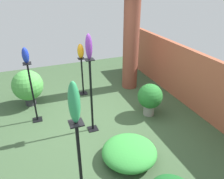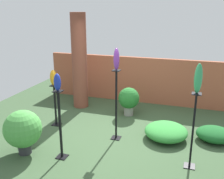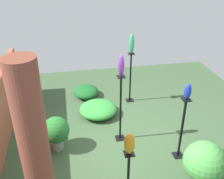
{
  "view_description": "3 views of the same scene",
  "coord_description": "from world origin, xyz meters",
  "px_view_note": "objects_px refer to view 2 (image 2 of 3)",
  "views": [
    {
      "loc": [
        3.67,
        -1.04,
        2.84
      ],
      "look_at": [
        0.27,
        0.29,
        0.95
      ],
      "focal_mm": 35.0,
      "sensor_mm": 36.0,
      "label": 1
    },
    {
      "loc": [
        1.61,
        -5.05,
        2.76
      ],
      "look_at": [
        -0.04,
        0.03,
        1.09
      ],
      "focal_mm": 42.0,
      "sensor_mm": 36.0,
      "label": 2
    },
    {
      "loc": [
        -4.47,
        0.96,
        3.75
      ],
      "look_at": [
        0.22,
        0.09,
        1.2
      ],
      "focal_mm": 42.0,
      "sensor_mm": 36.0,
      "label": 3
    }
  ],
  "objects_px": {
    "art_vase_cobalt": "(57,82)",
    "potted_plant_mid_left": "(23,129)",
    "pedestal_jade": "(193,134)",
    "potted_plant_front_right": "(129,99)",
    "pedestal_violet": "(116,108)",
    "art_vase_amber": "(53,78)",
    "art_vase_jade": "(198,79)",
    "art_vase_violet": "(116,59)",
    "pedestal_amber": "(55,107)",
    "pedestal_cobalt": "(60,128)",
    "brick_pillar": "(79,61)"
  },
  "relations": [
    {
      "from": "pedestal_cobalt",
      "to": "art_vase_cobalt",
      "type": "bearing_deg",
      "value": 0.0
    },
    {
      "from": "pedestal_amber",
      "to": "art_vase_cobalt",
      "type": "distance_m",
      "value": 1.85
    },
    {
      "from": "art_vase_violet",
      "to": "art_vase_cobalt",
      "type": "relative_size",
      "value": 1.44
    },
    {
      "from": "brick_pillar",
      "to": "pedestal_amber",
      "type": "height_order",
      "value": "brick_pillar"
    },
    {
      "from": "pedestal_cobalt",
      "to": "art_vase_amber",
      "type": "bearing_deg",
      "value": 123.45
    },
    {
      "from": "pedestal_amber",
      "to": "potted_plant_front_right",
      "type": "distance_m",
      "value": 1.92
    },
    {
      "from": "pedestal_amber",
      "to": "art_vase_violet",
      "type": "relative_size",
      "value": 2.23
    },
    {
      "from": "pedestal_amber",
      "to": "art_vase_amber",
      "type": "xyz_separation_m",
      "value": [
        0.0,
        -0.0,
        0.74
      ]
    },
    {
      "from": "pedestal_amber",
      "to": "potted_plant_mid_left",
      "type": "distance_m",
      "value": 1.37
    },
    {
      "from": "pedestal_jade",
      "to": "potted_plant_front_right",
      "type": "height_order",
      "value": "pedestal_jade"
    },
    {
      "from": "art_vase_amber",
      "to": "art_vase_cobalt",
      "type": "distance_m",
      "value": 1.55
    },
    {
      "from": "pedestal_violet",
      "to": "pedestal_cobalt",
      "type": "xyz_separation_m",
      "value": [
        -0.77,
        -1.05,
        -0.1
      ]
    },
    {
      "from": "brick_pillar",
      "to": "art_vase_jade",
      "type": "bearing_deg",
      "value": -34.93
    },
    {
      "from": "art_vase_cobalt",
      "to": "pedestal_violet",
      "type": "bearing_deg",
      "value": 54.04
    },
    {
      "from": "art_vase_cobalt",
      "to": "brick_pillar",
      "type": "bearing_deg",
      "value": 106.82
    },
    {
      "from": "pedestal_jade",
      "to": "art_vase_amber",
      "type": "distance_m",
      "value": 3.35
    },
    {
      "from": "pedestal_amber",
      "to": "pedestal_jade",
      "type": "height_order",
      "value": "pedestal_jade"
    },
    {
      "from": "art_vase_violet",
      "to": "potted_plant_front_right",
      "type": "relative_size",
      "value": 0.6
    },
    {
      "from": "pedestal_amber",
      "to": "pedestal_cobalt",
      "type": "height_order",
      "value": "pedestal_cobalt"
    },
    {
      "from": "art_vase_amber",
      "to": "art_vase_cobalt",
      "type": "relative_size",
      "value": 1.18
    },
    {
      "from": "brick_pillar",
      "to": "art_vase_violet",
      "type": "bearing_deg",
      "value": -45.36
    },
    {
      "from": "potted_plant_front_right",
      "to": "pedestal_violet",
      "type": "bearing_deg",
      "value": -87.0
    },
    {
      "from": "pedestal_amber",
      "to": "pedestal_jade",
      "type": "bearing_deg",
      "value": -14.65
    },
    {
      "from": "art_vase_violet",
      "to": "potted_plant_mid_left",
      "type": "bearing_deg",
      "value": -143.17
    },
    {
      "from": "art_vase_violet",
      "to": "art_vase_amber",
      "type": "xyz_separation_m",
      "value": [
        -1.61,
        0.22,
        -0.57
      ]
    },
    {
      "from": "pedestal_cobalt",
      "to": "potted_plant_mid_left",
      "type": "bearing_deg",
      "value": -173.08
    },
    {
      "from": "brick_pillar",
      "to": "art_vase_amber",
      "type": "distance_m",
      "value": 1.37
    },
    {
      "from": "pedestal_cobalt",
      "to": "potted_plant_front_right",
      "type": "distance_m",
      "value": 2.53
    },
    {
      "from": "brick_pillar",
      "to": "pedestal_violet",
      "type": "xyz_separation_m",
      "value": [
        1.56,
        -1.58,
        -0.61
      ]
    },
    {
      "from": "pedestal_jade",
      "to": "art_vase_violet",
      "type": "height_order",
      "value": "art_vase_violet"
    },
    {
      "from": "pedestal_amber",
      "to": "potted_plant_front_right",
      "type": "xyz_separation_m",
      "value": [
        1.53,
        1.15,
        -0.01
      ]
    },
    {
      "from": "brick_pillar",
      "to": "pedestal_jade",
      "type": "bearing_deg",
      "value": -34.93
    },
    {
      "from": "potted_plant_front_right",
      "to": "brick_pillar",
      "type": "bearing_deg",
      "value": 171.92
    },
    {
      "from": "art_vase_violet",
      "to": "art_vase_jade",
      "type": "relative_size",
      "value": 0.89
    },
    {
      "from": "pedestal_amber",
      "to": "potted_plant_mid_left",
      "type": "relative_size",
      "value": 1.13
    },
    {
      "from": "art_vase_amber",
      "to": "potted_plant_front_right",
      "type": "xyz_separation_m",
      "value": [
        1.53,
        1.15,
        -0.75
      ]
    },
    {
      "from": "pedestal_cobalt",
      "to": "potted_plant_mid_left",
      "type": "relative_size",
      "value": 1.5
    },
    {
      "from": "art_vase_violet",
      "to": "pedestal_violet",
      "type": "bearing_deg",
      "value": 0.0
    },
    {
      "from": "art_vase_jade",
      "to": "art_vase_violet",
      "type": "bearing_deg",
      "value": 158.74
    },
    {
      "from": "pedestal_cobalt",
      "to": "art_vase_cobalt",
      "type": "distance_m",
      "value": 0.88
    },
    {
      "from": "art_vase_jade",
      "to": "potted_plant_front_right",
      "type": "xyz_separation_m",
      "value": [
        -1.66,
        1.99,
        -1.2
      ]
    },
    {
      "from": "pedestal_violet",
      "to": "pedestal_jade",
      "type": "bearing_deg",
      "value": -21.26
    },
    {
      "from": "pedestal_violet",
      "to": "art_vase_cobalt",
      "type": "relative_size",
      "value": 4.89
    },
    {
      "from": "brick_pillar",
      "to": "art_vase_jade",
      "type": "height_order",
      "value": "brick_pillar"
    },
    {
      "from": "art_vase_amber",
      "to": "art_vase_violet",
      "type": "bearing_deg",
      "value": -7.7
    },
    {
      "from": "pedestal_violet",
      "to": "potted_plant_front_right",
      "type": "height_order",
      "value": "pedestal_violet"
    },
    {
      "from": "brick_pillar",
      "to": "pedestal_amber",
      "type": "distance_m",
      "value": 1.62
    },
    {
      "from": "art_vase_cobalt",
      "to": "potted_plant_mid_left",
      "type": "height_order",
      "value": "art_vase_cobalt"
    },
    {
      "from": "art_vase_jade",
      "to": "potted_plant_mid_left",
      "type": "bearing_deg",
      "value": -170.34
    },
    {
      "from": "pedestal_amber",
      "to": "pedestal_violet",
      "type": "bearing_deg",
      "value": -7.7
    }
  ]
}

